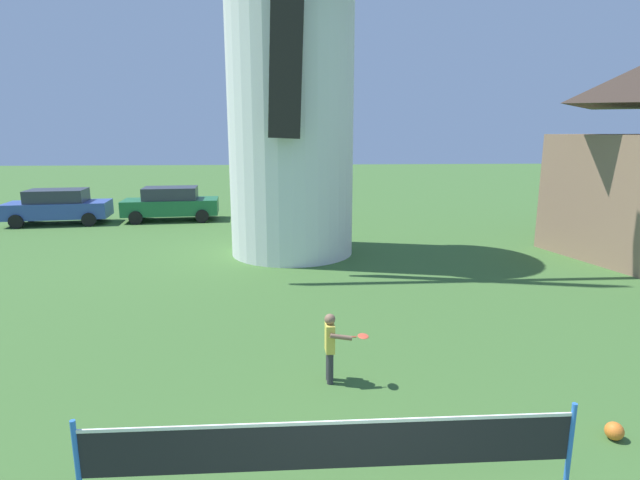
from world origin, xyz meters
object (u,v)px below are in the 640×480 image
object	(u,v)px
windmill	(290,60)
stray_ball	(614,431)
parked_car_blue	(58,206)
parked_car_cream	(291,202)
tennis_net	(331,446)
parked_car_green	(171,203)
player_far	(331,344)

from	to	relation	value
windmill	stray_ball	xyz separation A→B (m)	(4.28, -11.02, -6.20)
windmill	parked_car_blue	bearing A→B (deg)	149.62
stray_ball	parked_car_cream	size ratio (longest dim) A/B	0.06
tennis_net	parked_car_blue	bearing A→B (deg)	120.88
stray_ball	parked_car_cream	distance (m)	18.53
windmill	parked_car_green	world-z (taller)	windmill
player_far	parked_car_cream	distance (m)	16.18
player_far	parked_car_cream	xyz separation A→B (m)	(-0.60, 16.17, 0.13)
stray_ball	parked_car_green	size ratio (longest dim) A/B	0.06
parked_car_blue	parked_car_cream	xyz separation A→B (m)	(10.42, 0.86, -0.00)
stray_ball	parked_car_blue	size ratio (longest dim) A/B	0.05
parked_car_blue	stray_ball	bearing A→B (deg)	-49.34
parked_car_blue	parked_car_cream	world-z (taller)	same
parked_car_blue	parked_car_cream	distance (m)	10.46
windmill	tennis_net	world-z (taller)	windmill
parked_car_blue	parked_car_cream	bearing A→B (deg)	4.72
parked_car_blue	parked_car_cream	size ratio (longest dim) A/B	1.10
tennis_net	parked_car_green	bearing A→B (deg)	107.64
tennis_net	parked_car_blue	size ratio (longest dim) A/B	1.24
player_far	parked_car_green	world-z (taller)	parked_car_green
parked_car_green	tennis_net	bearing A→B (deg)	-72.36
windmill	player_far	world-z (taller)	windmill
parked_car_blue	parked_car_green	size ratio (longest dim) A/B	1.02
parked_car_blue	parked_car_green	world-z (taller)	same
tennis_net	player_far	bearing A→B (deg)	85.16
tennis_net	windmill	bearing A→B (deg)	91.65
parked_car_green	player_far	bearing A→B (deg)	-68.83
windmill	parked_car_blue	size ratio (longest dim) A/B	3.24
stray_ball	parked_car_blue	xyz separation A→B (m)	(-14.73, 17.15, 0.69)
player_far	parked_car_cream	size ratio (longest dim) A/B	0.29
tennis_net	parked_car_green	world-z (taller)	parked_car_green
stray_ball	tennis_net	bearing A→B (deg)	-167.13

